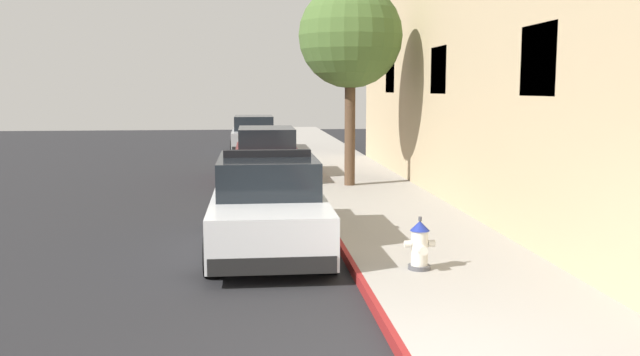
# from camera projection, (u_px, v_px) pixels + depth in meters

# --- Properties ---
(ground_plane) EXTENTS (31.12, 60.00, 0.20)m
(ground_plane) POSITION_uv_depth(u_px,v_px,m) (119.00, 212.00, 15.48)
(ground_plane) COLOR #232326
(sidewalk_pavement) EXTENTS (2.88, 60.00, 0.16)m
(sidewalk_pavement) POSITION_uv_depth(u_px,v_px,m) (376.00, 200.00, 16.07)
(sidewalk_pavement) COLOR #9E9991
(sidewalk_pavement) RESTS_ON ground
(curb_painted_edge) EXTENTS (0.08, 60.00, 0.16)m
(curb_painted_edge) POSITION_uv_depth(u_px,v_px,m) (314.00, 201.00, 15.92)
(curb_painted_edge) COLOR maroon
(curb_painted_edge) RESTS_ON ground
(storefront_building) EXTENTS (6.92, 20.01, 6.08)m
(storefront_building) POSITION_uv_depth(u_px,v_px,m) (574.00, 75.00, 16.11)
(storefront_building) COLOR tan
(storefront_building) RESTS_ON ground
(police_cruiser) EXTENTS (1.94, 4.84, 1.68)m
(police_cruiser) POSITION_uv_depth(u_px,v_px,m) (268.00, 205.00, 11.46)
(police_cruiser) COLOR white
(police_cruiser) RESTS_ON ground
(parked_car_silver_ahead) EXTENTS (1.94, 4.84, 1.56)m
(parked_car_silver_ahead) POSITION_uv_depth(u_px,v_px,m) (267.00, 155.00, 20.16)
(parked_car_silver_ahead) COLOR maroon
(parked_car_silver_ahead) RESTS_ON ground
(parked_car_dark_far) EXTENTS (1.94, 4.84, 1.56)m
(parked_car_dark_far) POSITION_uv_depth(u_px,v_px,m) (254.00, 135.00, 29.11)
(parked_car_dark_far) COLOR #B2B5BA
(parked_car_dark_far) RESTS_ON ground
(fire_hydrant) EXTENTS (0.44, 0.40, 0.76)m
(fire_hydrant) POSITION_uv_depth(u_px,v_px,m) (420.00, 245.00, 9.52)
(fire_hydrant) COLOR #4C4C51
(fire_hydrant) RESTS_ON sidewalk_pavement
(street_tree) EXTENTS (2.71, 2.71, 5.28)m
(street_tree) POSITION_uv_depth(u_px,v_px,m) (350.00, 37.00, 17.48)
(street_tree) COLOR brown
(street_tree) RESTS_ON sidewalk_pavement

